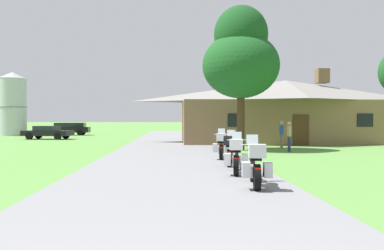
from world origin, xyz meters
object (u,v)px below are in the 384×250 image
at_px(motorcycle_white_nearest_to_camera, 255,166).
at_px(parked_black_suv_far_left, 69,128).
at_px(metal_silo_distant, 13,104).
at_px(parked_black_sedan_far_left, 48,132).
at_px(motorcycle_red_third_in_row, 230,150).
at_px(motorcycle_green_second_in_row, 236,157).
at_px(motorcycle_green_farthest_in_row, 221,146).
at_px(bystander_blue_shirt_near_lodge, 282,133).
at_px(tree_by_lodge_front, 241,57).
at_px(bystander_tan_shirt_beside_signpost, 289,135).

xyz_separation_m(motorcycle_white_nearest_to_camera, parked_black_suv_far_left, (-13.82, 35.93, 0.17)).
height_order(metal_silo_distant, parked_black_sedan_far_left, metal_silo_distant).
relative_size(motorcycle_red_third_in_row, parked_black_sedan_far_left, 0.47).
relative_size(motorcycle_white_nearest_to_camera, motorcycle_green_second_in_row, 1.00).
distance_m(parked_black_suv_far_left, parked_black_sedan_far_left, 9.28).
relative_size(motorcycle_green_farthest_in_row, bystander_blue_shirt_near_lodge, 1.23).
relative_size(motorcycle_green_second_in_row, parked_black_suv_far_left, 0.44).
bearing_deg(tree_by_lodge_front, motorcycle_green_second_in_row, -100.11).
distance_m(bystander_tan_shirt_beside_signpost, metal_silo_distant, 33.61).
relative_size(motorcycle_green_second_in_row, motorcycle_red_third_in_row, 1.00).
bearing_deg(motorcycle_green_second_in_row, tree_by_lodge_front, 89.50).
bearing_deg(motorcycle_red_third_in_row, motorcycle_white_nearest_to_camera, -80.07).
bearing_deg(motorcycle_white_nearest_to_camera, bystander_tan_shirt_beside_signpost, 76.79).
relative_size(motorcycle_green_farthest_in_row, metal_silo_distant, 0.30).
height_order(tree_by_lodge_front, parked_black_suv_far_left, tree_by_lodge_front).
bearing_deg(motorcycle_green_second_in_row, bystander_tan_shirt_beside_signpost, 74.55).
bearing_deg(bystander_tan_shirt_beside_signpost, motorcycle_white_nearest_to_camera, 173.13).
xyz_separation_m(motorcycle_white_nearest_to_camera, motorcycle_green_farthest_in_row, (0.01, 7.50, 0.00)).
bearing_deg(bystander_blue_shirt_near_lodge, parked_black_suv_far_left, -117.11).
bearing_deg(motorcycle_green_second_in_row, bystander_blue_shirt_near_lodge, 78.44).
bearing_deg(motorcycle_red_third_in_row, parked_black_sedan_far_left, 132.26).
xyz_separation_m(motorcycle_green_second_in_row, bystander_tan_shirt_beside_signpost, (4.36, 9.32, 0.32)).
relative_size(bystander_blue_shirt_near_lodge, metal_silo_distant, 0.24).
xyz_separation_m(motorcycle_green_second_in_row, bystander_blue_shirt_near_lodge, (4.68, 12.08, 0.34)).
bearing_deg(motorcycle_red_third_in_row, tree_by_lodge_front, 88.36).
xyz_separation_m(motorcycle_green_second_in_row, parked_black_suv_far_left, (-13.72, 33.41, 0.17)).
bearing_deg(bystander_blue_shirt_near_lodge, bystander_tan_shirt_beside_signpost, 15.47).
bearing_deg(tree_by_lodge_front, parked_black_suv_far_left, 124.26).
distance_m(motorcycle_green_second_in_row, bystander_blue_shirt_near_lodge, 12.95).
relative_size(motorcycle_green_second_in_row, bystander_tan_shirt_beside_signpost, 1.24).
xyz_separation_m(motorcycle_red_third_in_row, bystander_tan_shirt_beside_signpost, (4.21, 6.83, 0.31)).
relative_size(motorcycle_red_third_in_row, bystander_blue_shirt_near_lodge, 1.23).
xyz_separation_m(motorcycle_green_farthest_in_row, metal_silo_distant, (-19.75, 27.72, 2.88)).
xyz_separation_m(parked_black_suv_far_left, parked_black_sedan_far_left, (0.47, -9.26, -0.13)).
bearing_deg(parked_black_suv_far_left, motorcycle_white_nearest_to_camera, -160.98).
relative_size(motorcycle_red_third_in_row, motorcycle_green_farthest_in_row, 0.99).
relative_size(metal_silo_distant, parked_black_sedan_far_left, 1.57).
bearing_deg(bystander_blue_shirt_near_lodge, tree_by_lodge_front, -38.69).
height_order(motorcycle_white_nearest_to_camera, motorcycle_green_farthest_in_row, same).
bearing_deg(parked_black_sedan_far_left, motorcycle_green_farthest_in_row, -136.19).
height_order(motorcycle_green_farthest_in_row, parked_black_sedan_far_left, motorcycle_green_farthest_in_row).
xyz_separation_m(bystander_blue_shirt_near_lodge, bystander_tan_shirt_beside_signpost, (-0.32, -2.76, -0.02)).
distance_m(motorcycle_red_third_in_row, bystander_blue_shirt_near_lodge, 10.61).
xyz_separation_m(bystander_tan_shirt_beside_signpost, tree_by_lodge_front, (-2.48, 1.19, 4.45)).
xyz_separation_m(motorcycle_green_second_in_row, parked_black_sedan_far_left, (-13.26, 24.14, 0.03)).
bearing_deg(motorcycle_red_third_in_row, metal_silo_distant, 133.75).
distance_m(motorcycle_white_nearest_to_camera, bystander_blue_shirt_near_lodge, 15.30).
relative_size(tree_by_lodge_front, parked_black_suv_far_left, 1.78).
height_order(motorcycle_white_nearest_to_camera, bystander_blue_shirt_near_lodge, bystander_blue_shirt_near_lodge).
bearing_deg(parked_black_suv_far_left, motorcycle_red_third_in_row, -157.86).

